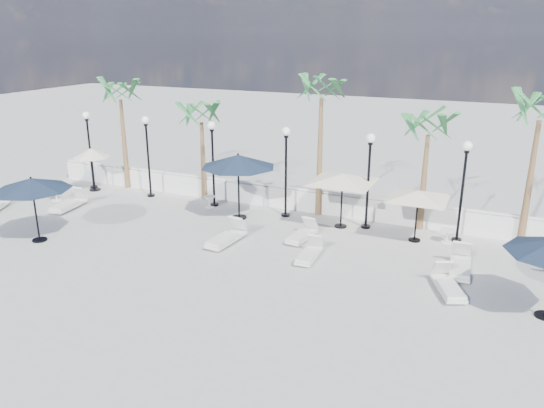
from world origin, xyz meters
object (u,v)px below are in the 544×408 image
at_px(lounger_2, 226,237).
at_px(parasol_navy_left, 32,184).
at_px(parasol_cream_sq_a, 343,174).
at_px(lounger_6, 448,285).
at_px(parasol_navy_mid, 238,161).
at_px(lounger_4, 309,253).
at_px(parasol_cream_sq_b, 419,191).
at_px(lounger_1, 69,204).
at_px(lounger_3, 302,234).
at_px(parasol_cream_small, 91,153).
at_px(lounger_5, 460,265).

distance_m(lounger_2, parasol_navy_left, 7.38).
bearing_deg(parasol_cream_sq_a, lounger_6, -41.64).
height_order(lounger_6, parasol_navy_mid, parasol_navy_mid).
distance_m(lounger_4, parasol_cream_sq_b, 4.77).
xyz_separation_m(lounger_1, lounger_6, (16.34, -1.35, -0.02)).
relative_size(lounger_3, parasol_navy_left, 0.63).
relative_size(lounger_6, parasol_cream_sq_a, 0.40).
bearing_deg(lounger_1, parasol_navy_left, -69.79).
bearing_deg(parasol_cream_sq_b, parasol_navy_mid, -176.51).
relative_size(lounger_1, parasol_cream_sq_a, 0.43).
bearing_deg(parasol_cream_small, parasol_cream_sq_b, -1.09).
bearing_deg(parasol_cream_small, parasol_navy_mid, -4.99).
bearing_deg(parasol_cream_small, lounger_6, -13.37).
bearing_deg(parasol_navy_mid, lounger_3, -19.95).
bearing_deg(lounger_3, parasol_cream_sq_a, 69.85).
height_order(lounger_3, parasol_cream_small, parasol_cream_small).
xyz_separation_m(lounger_5, parasol_cream_sq_a, (-4.84, 2.51, 1.96)).
bearing_deg(lounger_4, parasol_cream_sq_a, 86.28).
xyz_separation_m(lounger_2, lounger_6, (8.01, -0.69, -0.02)).
xyz_separation_m(lounger_4, parasol_cream_sq_a, (0.06, 3.52, 2.00)).
xyz_separation_m(lounger_4, parasol_navy_mid, (-4.18, 2.78, 2.25)).
xyz_separation_m(lounger_2, lounger_4, (3.31, -0.09, -0.04)).
relative_size(parasol_cream_sq_a, parasol_cream_small, 2.23).
height_order(lounger_1, lounger_4, lounger_1).
relative_size(lounger_3, lounger_5, 0.88).
distance_m(lounger_1, parasol_navy_mid, 8.05).
bearing_deg(lounger_3, lounger_5, -0.32).
height_order(lounger_6, parasol_navy_left, parasol_navy_left).
bearing_deg(parasol_navy_mid, parasol_navy_left, -137.06).
bearing_deg(parasol_navy_mid, lounger_6, -20.87).
distance_m(lounger_2, lounger_4, 3.32).
xyz_separation_m(lounger_3, lounger_6, (5.56, -2.18, 0.01)).
xyz_separation_m(parasol_cream_sq_a, parasol_cream_sq_b, (3.00, -0.30, -0.24)).
xyz_separation_m(lounger_3, parasol_cream_sq_a, (0.92, 1.94, 1.99)).
height_order(parasol_navy_mid, parasol_cream_sq_a, parasol_navy_mid).
distance_m(parasol_navy_left, parasol_cream_sq_b, 14.20).
relative_size(lounger_1, lounger_5, 1.02).
xyz_separation_m(lounger_3, lounger_4, (0.87, -1.58, -0.01)).
bearing_deg(lounger_1, parasol_cream_small, 102.42).
height_order(lounger_3, parasol_cream_sq_b, parasol_cream_sq_b).
xyz_separation_m(lounger_1, parasol_cream_sq_b, (14.70, 2.47, 1.71)).
xyz_separation_m(lounger_1, parasol_navy_mid, (7.47, 2.03, 2.21)).
relative_size(lounger_5, lounger_6, 1.06).
distance_m(lounger_1, lounger_5, 16.54).
bearing_deg(lounger_5, lounger_4, -171.95).
height_order(lounger_4, parasol_cream_sq_b, parasol_cream_sq_b).
xyz_separation_m(lounger_3, parasol_navy_left, (-9.05, -4.14, 1.99)).
bearing_deg(parasol_navy_left, parasol_navy_mid, 42.94).
relative_size(lounger_1, lounger_2, 1.01).
height_order(parasol_navy_mid, parasol_cream_small, parasol_navy_mid).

